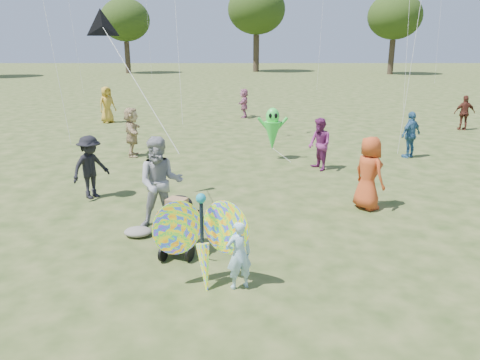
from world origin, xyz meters
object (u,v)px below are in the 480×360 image
Objects in this scene: crowd_a at (369,173)px; crowd_e at (319,144)px; child_girl at (239,255)px; adult_man at (161,183)px; crowd_d at (132,132)px; crowd_b at (90,167)px; crowd_j at (244,103)px; crowd_g at (107,105)px; butterfly_kite at (203,240)px; alien_kite at (272,131)px; crowd_h at (465,113)px; jogging_stroller at (178,221)px; crowd_c at (411,135)px.

crowd_e is (-0.58, 3.48, -0.06)m from crowd_a.
child_girl is 7.63m from crowd_e.
adult_man is 1.17× the size of crowd_d.
crowd_b reaches higher than child_girl.
crowd_j is (-2.78, 13.87, -0.12)m from crowd_a.
crowd_d is at bearing -115.97° from crowd_g.
adult_man is 6.79m from crowd_d.
adult_man reaches higher than crowd_d.
butterfly_kite is 1.01× the size of alien_kite.
adult_man is at bearing 113.08° from butterfly_kite.
crowd_h is at bearing -80.01° from crowd_d.
crowd_j is at bearing 107.06° from jogging_stroller.
adult_man reaches higher than crowd_g.
crowd_e is 0.92× the size of crowd_g.
alien_kite is at bearing -105.44° from crowd_d.
adult_man reaches higher than jogging_stroller.
crowd_b reaches higher than butterfly_kite.
crowd_g is 16.94m from butterfly_kite.
adult_man is 4.82m from crowd_a.
crowd_j is 0.84× the size of butterfly_kite.
crowd_g reaches higher than alien_kite.
crowd_g is 10.55m from alien_kite.
butterfly_kite is at bearing -117.34° from crowd_g.
adult_man is 1.28× the size of crowd_h.
child_girl is 3.08m from adult_man.
crowd_b reaches higher than crowd_c.
crowd_h is at bearing -164.02° from crowd_c.
adult_man is 2.72m from butterfly_kite.
jogging_stroller is (-1.39, -16.27, -0.13)m from crowd_j.
crowd_j is 9.08m from alien_kite.
crowd_g is 1.00× the size of alien_kite.
crowd_j is at bearing 95.37° from alien_kite.
crowd_g reaches higher than butterfly_kite.
crowd_a is 8.56m from crowd_d.
crowd_c is (7.46, 6.25, -0.20)m from adult_man.
crowd_c is 9.50m from crowd_d.
crowd_c is at bearing 53.17° from crowd_h.
jogging_stroller is 1.39m from butterfly_kite.
crowd_c reaches higher than child_girl.
crowd_b is at bearing -71.46° from child_girl.
crowd_h is at bearing -146.47° from child_girl.
adult_man is at bearing 75.17° from crowd_a.
crowd_d is 14.57m from crowd_h.
crowd_a reaches higher than crowd_j.
jogging_stroller is at bearing 51.01° from crowd_h.
crowd_a is 1.08× the size of crowd_b.
jogging_stroller is at bearing 1.93° from crowd_j.
crowd_c is at bearing 94.74° from crowd_e.
jogging_stroller is at bearing -52.16° from crowd_e.
adult_man is 1.13× the size of crowd_g.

